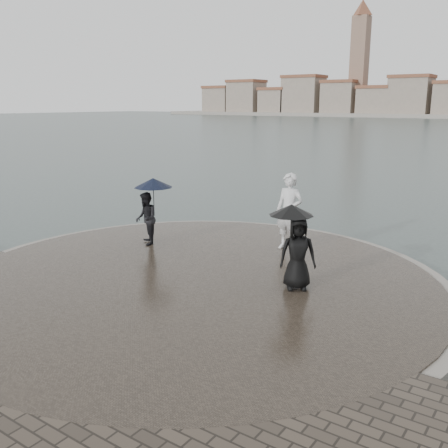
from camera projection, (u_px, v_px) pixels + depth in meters
The scene contains 6 objects.
ground at pixel (83, 344), 9.67m from camera, with size 400.00×400.00×0.00m, color #2B3835.
kerb_ring at pixel (194, 284), 12.42m from camera, with size 12.50×12.50×0.32m, color gray.
quay_tip at pixel (194, 284), 12.41m from camera, with size 11.90×11.90×0.36m, color #2D261E.
statue at pixel (289, 212), 14.47m from camera, with size 0.82×0.54×2.25m, color silver.
visitor_left at pixel (148, 207), 14.95m from camera, with size 1.31×1.16×2.04m.
visitor_right at pixel (296, 242), 11.40m from camera, with size 1.26×1.07×1.95m.
Camera 1 is at (7.31, -5.68, 4.56)m, focal length 40.00 mm.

